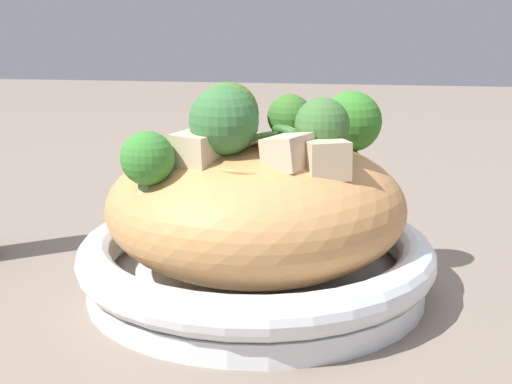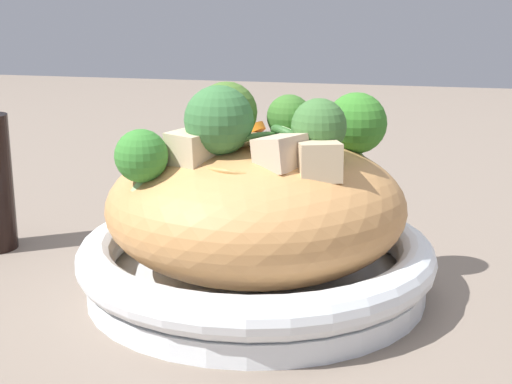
% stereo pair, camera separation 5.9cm
% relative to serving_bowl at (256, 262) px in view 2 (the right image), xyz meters
% --- Properties ---
extents(ground_plane, '(3.00, 3.00, 0.00)m').
position_rel_serving_bowl_xyz_m(ground_plane, '(0.00, 0.00, -0.02)').
color(ground_plane, '#77695B').
extents(serving_bowl, '(0.29, 0.29, 0.05)m').
position_rel_serving_bowl_xyz_m(serving_bowl, '(0.00, 0.00, 0.00)').
color(serving_bowl, white).
rests_on(serving_bowl, ground_plane).
extents(noodle_heap, '(0.24, 0.24, 0.11)m').
position_rel_serving_bowl_xyz_m(noodle_heap, '(0.00, -0.00, 0.05)').
color(noodle_heap, tan).
rests_on(noodle_heap, serving_bowl).
extents(broccoli_florets, '(0.20, 0.17, 0.07)m').
position_rel_serving_bowl_xyz_m(broccoli_florets, '(0.01, -0.01, 0.12)').
color(broccoli_florets, '#90B075').
rests_on(broccoli_florets, serving_bowl).
extents(carrot_coins, '(0.14, 0.12, 0.03)m').
position_rel_serving_bowl_xyz_m(carrot_coins, '(-0.00, 0.04, 0.09)').
color(carrot_coins, orange).
rests_on(carrot_coins, serving_bowl).
extents(zucchini_slices, '(0.14, 0.08, 0.03)m').
position_rel_serving_bowl_xyz_m(zucchini_slices, '(0.01, -0.02, 0.10)').
color(zucchini_slices, beige).
rests_on(zucchini_slices, serving_bowl).
extents(chicken_chunks, '(0.13, 0.04, 0.03)m').
position_rel_serving_bowl_xyz_m(chicken_chunks, '(0.02, -0.05, 0.10)').
color(chicken_chunks, beige).
rests_on(chicken_chunks, serving_bowl).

